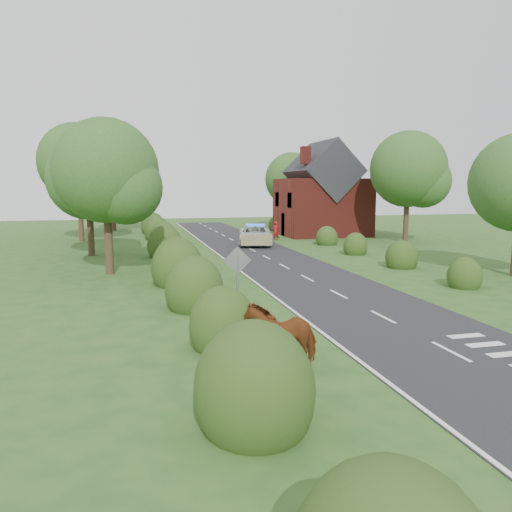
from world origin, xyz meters
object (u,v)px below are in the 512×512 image
object	(u,v)px
road_sign	(237,270)
pedestrian_red	(276,231)
police_van	(255,235)
pedestrian_purple	(275,230)
cow	(282,339)

from	to	relation	value
road_sign	pedestrian_red	world-z (taller)	road_sign
road_sign	pedestrian_red	xyz separation A→B (m)	(8.70, 24.39, -0.82)
road_sign	police_van	xyz separation A→B (m)	(6.10, 21.39, -0.86)
pedestrian_red	pedestrian_purple	distance (m)	1.99
cow	police_van	world-z (taller)	police_van
road_sign	cow	bearing A→B (deg)	-90.83
pedestrian_red	cow	bearing A→B (deg)	49.78
road_sign	cow	world-z (taller)	road_sign
police_van	pedestrian_red	world-z (taller)	police_van
road_sign	pedestrian_purple	world-z (taller)	road_sign
pedestrian_red	pedestrian_purple	world-z (taller)	pedestrian_red
cow	pedestrian_red	xyz separation A→B (m)	(8.79, 30.30, 0.09)
cow	police_van	bearing A→B (deg)	159.96
road_sign	cow	size ratio (longest dim) A/B	1.21
pedestrian_red	pedestrian_purple	xyz separation A→B (m)	(0.54, 1.92, -0.05)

